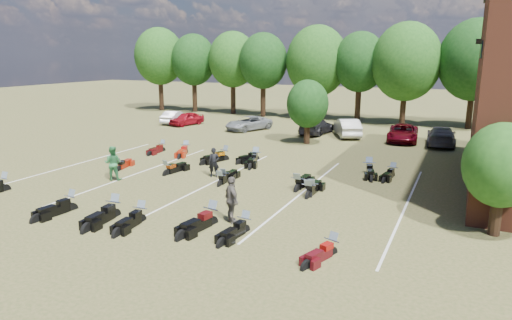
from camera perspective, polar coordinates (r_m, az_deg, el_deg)
The scene contains 37 objects.
ground at distance 21.13m, azimuth -2.14°, elevation -5.66°, with size 160.00×160.00×0.00m, color brown.
car_0 at distance 45.33m, azimuth -8.66°, elevation 5.13°, with size 1.50×3.72×1.27m, color maroon.
car_1 at distance 46.63m, azimuth -10.16°, elevation 5.30°, with size 1.36×3.89×1.28m, color silver.
car_2 at distance 41.85m, azimuth -0.94°, elevation 4.62°, with size 2.11×4.57×1.27m, color gray.
car_3 at distance 40.10m, azimuth 7.55°, elevation 4.21°, with size 1.90×4.68×1.36m, color black.
car_4 at distance 40.51m, azimuth 6.94°, elevation 4.27°, with size 1.53×3.80×1.30m, color #0B0F53.
car_5 at distance 39.28m, azimuth 11.33°, elevation 4.01°, with size 1.62×4.64×1.53m, color #B6B6B1.
car_6 at distance 38.16m, azimuth 17.89°, elevation 3.23°, with size 2.24×4.85×1.35m, color #540410.
car_7 at distance 37.49m, azimuth 22.15°, elevation 2.80°, with size 2.01×4.96×1.44m, color #3E3D42.
person_black at distance 25.77m, azimuth -5.29°, elevation -0.31°, with size 0.61×0.40×1.68m, color black.
person_green at distance 26.26m, azimuth -17.48°, elevation -0.38°, with size 0.92×0.72×1.90m, color #2A713D.
person_grey at distance 18.71m, azimuth -3.04°, elevation -5.01°, with size 1.15×0.48×1.96m, color #544E48.
motorcycle_0 at distance 26.54m, azimuth -28.94°, elevation -3.41°, with size 0.77×2.43×1.35m, color black, non-canonical shape.
motorcycle_1 at distance 22.05m, azimuth -22.10°, elevation -5.84°, with size 0.74×2.33×1.30m, color black, non-canonical shape.
motorcycle_2 at distance 19.69m, azimuth -14.19°, elevation -7.50°, with size 0.71×2.23×1.24m, color black, non-canonical shape.
motorcycle_3 at distance 20.56m, azimuth -17.24°, elevation -6.80°, with size 0.78×2.46×1.37m, color black, non-canonical shape.
motorcycle_4 at distance 18.04m, azimuth -1.44°, elevation -9.01°, with size 0.68×2.13×1.19m, color black, non-canonical shape.
motorcycle_5 at distance 18.89m, azimuth -5.60°, elevation -8.04°, with size 0.79×2.49×1.39m, color black, non-canonical shape.
motorcycle_6 at distance 16.36m, azimuth 9.40°, elevation -11.60°, with size 0.64×2.00×1.12m, color #3F090E, non-canonical shape.
motorcycle_7 at distance 28.51m, azimuth -16.71°, elevation -1.25°, with size 0.64×2.01×1.12m, color maroon, non-canonical shape.
motorcycle_8 at distance 26.79m, azimuth -11.06°, elevation -1.84°, with size 0.71×2.23×1.24m, color black, non-canonical shape.
motorcycle_9 at distance 24.75m, azimuth -4.02°, elevation -2.86°, with size 0.65×2.05×1.14m, color black, non-canonical shape.
motorcycle_10 at distance 24.26m, azimuth -4.49°, elevation -3.20°, with size 0.66×2.07×1.15m, color black, non-canonical shape.
motorcycle_11 at distance 23.38m, azimuth 5.17°, elevation -3.84°, with size 0.75×2.36×1.32m, color black, non-canonical shape.
motorcycle_12 at distance 22.64m, azimuth 6.87°, elevation -4.46°, with size 0.71×2.22×1.24m, color black, non-canonical shape.
motorcycle_13 at distance 22.36m, azimuth 6.54°, elevation -4.67°, with size 0.74×2.31×1.29m, color black, non-canonical shape.
motorcycle_14 at distance 33.35m, azimuth -11.61°, elevation 1.07°, with size 0.66×2.08×1.16m, color #41090C, non-canonical shape.
motorcycle_15 at distance 32.35m, azimuth -8.75°, elevation 0.82°, with size 0.72×2.27×1.27m, color #9C1E0B, non-canonical shape.
motorcycle_16 at distance 29.31m, azimuth -0.06°, elevation -0.31°, with size 0.78×2.46×1.37m, color black, non-canonical shape.
motorcycle_17 at distance 29.99m, azimuth -3.95°, elevation -0.03°, with size 0.77×2.43×1.36m, color black, non-canonical shape.
motorcycle_18 at distance 29.98m, azimuth -0.03°, elevation -0.00°, with size 0.68×2.13×1.19m, color black, non-canonical shape.
motorcycle_19 at distance 27.44m, azimuth 13.89°, elevation -1.63°, with size 0.76×2.37×1.32m, color black, non-canonical shape.
motorcycle_20 at distance 27.05m, azimuth 16.65°, elevation -2.01°, with size 0.65×2.03×1.13m, color black, non-canonical shape.
tree_line at distance 47.88m, azimuth 13.03°, elevation 12.18°, with size 56.00×6.00×9.79m.
young_tree_near_building at distance 19.27m, azimuth 28.38°, elevation -0.60°, with size 2.80×2.80×4.16m.
young_tree_midfield at distance 35.30m, azimuth 6.46°, elevation 6.99°, with size 3.20×3.20×4.70m.
parking_lines at distance 25.02m, azimuth -5.14°, elevation -2.70°, with size 20.10×14.00×0.01m.
Camera 1 is at (9.15, -17.79, 6.78)m, focal length 32.00 mm.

